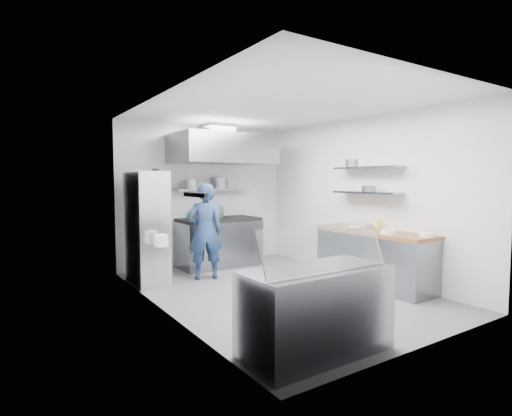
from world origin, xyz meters
TOP-DOWN VIEW (x-y plane):
  - floor at (0.00, 0.00)m, footprint 5.00×5.00m
  - ceiling at (0.00, 0.00)m, footprint 5.00×5.00m
  - wall_back at (0.00, 2.50)m, footprint 3.60×2.80m
  - wall_front at (0.00, -2.50)m, footprint 3.60×2.80m
  - wall_left at (-1.80, 0.00)m, footprint 2.80×5.00m
  - wall_right at (1.80, 0.00)m, footprint 2.80×5.00m
  - gas_range at (0.10, 2.10)m, footprint 1.60×0.80m
  - cooktop at (0.10, 2.10)m, footprint 1.57×0.78m
  - stock_pot_left at (-0.23, 2.26)m, footprint 0.31×0.31m
  - stock_pot_mid at (0.06, 2.20)m, footprint 0.36×0.36m
  - over_range_shelf at (0.10, 2.34)m, footprint 1.60×0.30m
  - shelf_pot_a at (-0.46, 2.17)m, footprint 0.29×0.29m
  - shelf_pot_b at (0.26, 2.37)m, footprint 0.33×0.33m
  - extractor_hood at (0.10, 1.93)m, footprint 1.90×1.15m
  - hood_duct at (0.10, 2.15)m, footprint 0.55×0.55m
  - red_firebox at (-1.25, 2.44)m, footprint 0.22×0.10m
  - chef at (-0.59, 1.30)m, footprint 0.69×0.55m
  - wire_rack at (-1.53, 1.54)m, footprint 0.50×0.90m
  - rack_bin_a at (-1.53, 0.88)m, footprint 0.16×0.20m
  - rack_bin_b at (-1.53, 1.42)m, footprint 0.13×0.17m
  - rack_jar at (-1.48, 1.20)m, footprint 0.11×0.11m
  - knife_strip at (-1.78, -0.90)m, footprint 0.04×0.55m
  - prep_counter_base at (1.48, -0.60)m, footprint 0.62×2.00m
  - prep_counter_top at (1.48, -0.60)m, footprint 0.65×2.04m
  - plate_stack_a at (1.56, -1.50)m, footprint 0.22×0.22m
  - plate_stack_b at (1.32, -1.00)m, footprint 0.22×0.22m
  - copper_pan at (1.66, -0.37)m, footprint 0.14×0.14m
  - squeeze_bottle at (1.71, -0.50)m, footprint 0.06×0.06m
  - mixing_bowl at (1.25, -0.38)m, footprint 0.27×0.27m
  - wall_shelf_lower at (1.64, -0.30)m, footprint 0.30×1.30m
  - wall_shelf_upper at (1.64, -0.30)m, footprint 0.30×1.30m
  - shelf_pot_c at (1.58, -0.40)m, footprint 0.23×0.23m
  - shelf_pot_d at (1.82, 0.18)m, footprint 0.26×0.26m
  - display_case at (-1.00, -2.00)m, footprint 1.50×0.70m
  - display_glass at (-1.00, -2.12)m, footprint 1.47×0.19m

SIDE VIEW (x-z plane):
  - floor at x=0.00m, z-range 0.00..0.00m
  - prep_counter_base at x=1.48m, z-range 0.00..0.84m
  - display_case at x=-1.00m, z-range 0.00..0.85m
  - gas_range at x=0.10m, z-range 0.00..0.90m
  - rack_bin_a at x=-1.53m, z-range 0.71..0.89m
  - chef at x=-0.59m, z-range 0.00..1.66m
  - prep_counter_top at x=1.48m, z-range 0.84..0.90m
  - mixing_bowl at x=1.25m, z-range 0.90..0.95m
  - wire_rack at x=-1.53m, z-range 0.00..1.85m
  - cooktop at x=0.10m, z-range 0.90..0.96m
  - plate_stack_a at x=1.56m, z-range 0.90..0.96m
  - plate_stack_b at x=1.32m, z-range 0.90..0.96m
  - copper_pan at x=1.66m, z-range 0.90..0.96m
  - squeeze_bottle at x=1.71m, z-range 0.90..1.08m
  - stock_pot_left at x=-0.23m, z-range 0.96..1.16m
  - display_glass at x=-1.00m, z-range 0.86..1.28m
  - stock_pot_mid at x=0.06m, z-range 0.96..1.20m
  - rack_bin_b at x=-1.53m, z-range 1.22..1.38m
  - wall_back at x=0.00m, z-range 1.39..1.41m
  - wall_front at x=0.00m, z-range 1.39..1.41m
  - wall_left at x=-1.80m, z-range 1.39..1.41m
  - wall_right at x=1.80m, z-range 1.39..1.41m
  - red_firebox at x=-1.25m, z-range 1.29..1.55m
  - wall_shelf_lower at x=1.64m, z-range 1.48..1.52m
  - over_range_shelf at x=0.10m, z-range 1.50..1.54m
  - knife_strip at x=-1.78m, z-range 1.53..1.57m
  - shelf_pot_c at x=1.58m, z-range 1.52..1.62m
  - shelf_pot_a at x=-0.46m, z-range 1.54..1.72m
  - shelf_pot_b at x=0.26m, z-range 1.54..1.76m
  - rack_jar at x=-1.48m, z-range 1.71..1.89m
  - wall_shelf_upper at x=1.64m, z-range 1.90..1.94m
  - shelf_pot_d at x=1.82m, z-range 1.94..2.08m
  - extractor_hood at x=0.10m, z-range 2.02..2.57m
  - hood_duct at x=0.10m, z-range 2.56..2.80m
  - ceiling at x=0.00m, z-range 2.80..2.80m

